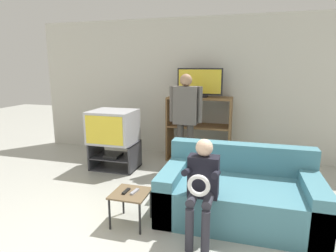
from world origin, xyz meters
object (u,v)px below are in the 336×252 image
(remote_control_white, at_px, (135,192))
(person_seated_child, at_px, (202,183))
(tv_stand, at_px, (115,155))
(television_main, at_px, (113,126))
(couch, at_px, (238,194))
(media_shelf, at_px, (199,128))
(television_flat, at_px, (200,83))
(remote_control_black, at_px, (126,191))
(snack_table, at_px, (131,197))
(person_standing_adult, at_px, (186,114))

(remote_control_white, distance_m, person_seated_child, 0.78)
(tv_stand, distance_m, television_main, 0.50)
(person_seated_child, bearing_deg, couch, 58.84)
(media_shelf, xyz_separation_m, television_flat, (-0.01, 0.01, 0.82))
(tv_stand, bearing_deg, person_seated_child, -42.94)
(remote_control_white, height_order, person_seated_child, person_seated_child)
(tv_stand, distance_m, television_flat, 1.94)
(television_main, distance_m, remote_control_white, 1.87)
(television_main, distance_m, couch, 2.39)
(remote_control_black, bearing_deg, snack_table, 5.59)
(television_main, height_order, remote_control_white, television_main)
(remote_control_black, bearing_deg, person_seated_child, -1.87)
(television_flat, bearing_deg, media_shelf, -39.58)
(media_shelf, bearing_deg, person_standing_adult, -100.79)
(television_flat, relative_size, person_seated_child, 0.79)
(tv_stand, relative_size, person_seated_child, 0.75)
(tv_stand, xyz_separation_m, television_main, (-0.02, 0.00, 0.50))
(television_flat, xyz_separation_m, remote_control_white, (-0.29, -2.36, -1.04))
(remote_control_black, xyz_separation_m, person_seated_child, (0.84, -0.07, 0.23))
(person_standing_adult, bearing_deg, couch, -54.18)
(snack_table, height_order, remote_control_white, remote_control_white)
(tv_stand, relative_size, remote_control_black, 5.29)
(media_shelf, relative_size, remote_control_black, 8.16)
(snack_table, distance_m, person_seated_child, 0.84)
(media_shelf, distance_m, person_standing_adult, 0.74)
(television_flat, height_order, remote_control_black, television_flat)
(media_shelf, height_order, snack_table, media_shelf)
(television_flat, bearing_deg, television_main, -147.71)
(television_main, bearing_deg, tv_stand, -4.88)
(television_main, distance_m, television_flat, 1.69)
(television_main, xyz_separation_m, person_seated_child, (1.76, -1.62, -0.13))
(television_flat, xyz_separation_m, person_standing_adult, (-0.11, -0.64, -0.45))
(television_main, distance_m, person_standing_adult, 1.23)
(snack_table, xyz_separation_m, remote_control_black, (-0.05, -0.00, 0.06))
(television_flat, height_order, remote_control_white, television_flat)
(tv_stand, height_order, person_standing_adult, person_standing_adult)
(media_shelf, height_order, person_standing_adult, person_standing_adult)
(television_main, bearing_deg, snack_table, -58.00)
(television_main, height_order, couch, television_main)
(snack_table, bearing_deg, remote_control_white, 15.36)
(television_flat, xyz_separation_m, person_seated_child, (0.45, -2.45, -0.82))
(media_shelf, height_order, television_flat, television_flat)
(television_flat, relative_size, remote_control_black, 5.60)
(couch, distance_m, person_seated_child, 0.74)
(remote_control_black, bearing_deg, person_standing_adult, 83.90)
(remote_control_white, xyz_separation_m, couch, (1.09, 0.48, -0.11))
(person_seated_child, bearing_deg, remote_control_black, 175.21)
(television_main, xyz_separation_m, media_shelf, (1.31, 0.82, -0.13))
(remote_control_white, bearing_deg, tv_stand, 131.36)
(tv_stand, bearing_deg, television_main, 175.12)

